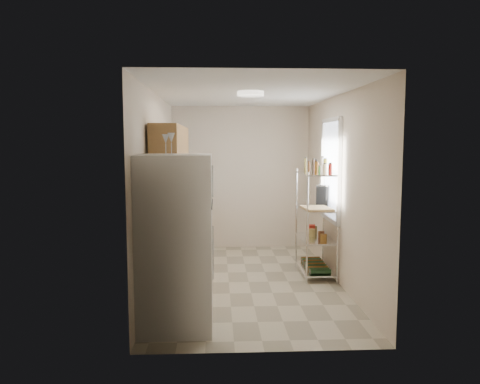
% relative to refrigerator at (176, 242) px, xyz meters
% --- Properties ---
extents(room, '(2.52, 4.42, 2.62)m').
position_rel_refrigerator_xyz_m(room, '(0.87, 1.55, 0.39)').
color(room, beige).
rests_on(room, ground).
extents(counter_run, '(0.63, 3.51, 0.90)m').
position_rel_refrigerator_xyz_m(counter_run, '(-0.05, 1.99, -0.46)').
color(counter_run, '#A27745').
rests_on(counter_run, ground).
extents(upper_cabinets, '(0.33, 2.20, 0.72)m').
position_rel_refrigerator_xyz_m(upper_cabinets, '(-0.19, 1.65, 0.90)').
color(upper_cabinets, '#A27745').
rests_on(upper_cabinets, room).
extents(range_hood, '(0.50, 0.60, 0.12)m').
position_rel_refrigerator_xyz_m(range_hood, '(-0.13, 2.45, 0.48)').
color(range_hood, '#B7BABC').
rests_on(range_hood, room).
extents(window, '(0.06, 1.00, 1.46)m').
position_rel_refrigerator_xyz_m(window, '(2.09, 1.90, 0.64)').
color(window, white).
rests_on(window, room).
extents(bakers_rack, '(0.45, 0.90, 1.73)m').
position_rel_refrigerator_xyz_m(bakers_rack, '(1.87, 1.85, 0.19)').
color(bakers_rack, silver).
rests_on(bakers_rack, ground).
extents(ceiling_dome, '(0.34, 0.34, 0.05)m').
position_rel_refrigerator_xyz_m(ceiling_dome, '(0.87, 1.25, 1.66)').
color(ceiling_dome, white).
rests_on(ceiling_dome, room).
extents(refrigerator, '(0.75, 0.75, 1.83)m').
position_rel_refrigerator_xyz_m(refrigerator, '(0.00, 0.00, 0.00)').
color(refrigerator, silver).
rests_on(refrigerator, ground).
extents(wine_glass_a, '(0.07, 0.07, 0.20)m').
position_rel_refrigerator_xyz_m(wine_glass_a, '(-0.08, -0.05, 1.02)').
color(wine_glass_a, silver).
rests_on(wine_glass_a, refrigerator).
extents(wine_glass_b, '(0.08, 0.08, 0.22)m').
position_rel_refrigerator_xyz_m(wine_glass_b, '(-0.02, -0.07, 1.02)').
color(wine_glass_b, silver).
rests_on(wine_glass_b, refrigerator).
extents(rice_cooker, '(0.24, 0.24, 0.19)m').
position_rel_refrigerator_xyz_m(rice_cooker, '(-0.14, 1.90, 0.08)').
color(rice_cooker, white).
rests_on(rice_cooker, counter_run).
extents(frying_pan_large, '(0.27, 0.27, 0.04)m').
position_rel_refrigerator_xyz_m(frying_pan_large, '(-0.13, 2.32, 0.01)').
color(frying_pan_large, black).
rests_on(frying_pan_large, counter_run).
extents(frying_pan_small, '(0.30, 0.30, 0.04)m').
position_rel_refrigerator_xyz_m(frying_pan_small, '(-0.08, 2.58, 0.01)').
color(frying_pan_small, black).
rests_on(frying_pan_small, counter_run).
extents(cutting_board, '(0.41, 0.50, 0.03)m').
position_rel_refrigerator_xyz_m(cutting_board, '(1.83, 1.61, 0.11)').
color(cutting_board, tan).
rests_on(cutting_board, bakers_rack).
extents(espresso_machine, '(0.24, 0.30, 0.31)m').
position_rel_refrigerator_xyz_m(espresso_machine, '(2.02, 2.11, 0.25)').
color(espresso_machine, black).
rests_on(espresso_machine, bakers_rack).
extents(storage_bag, '(0.11, 0.14, 0.14)m').
position_rel_refrigerator_xyz_m(storage_bag, '(1.87, 2.09, -0.28)').
color(storage_bag, '#B12615').
rests_on(storage_bag, bakers_rack).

